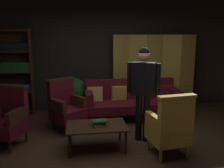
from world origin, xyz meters
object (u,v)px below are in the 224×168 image
object	(u,v)px
coffee_table	(97,128)
standing_figure	(143,86)
book_tan_leather	(100,125)
bookshelf	(14,70)
armchair_wing_left	(8,118)
velvet_couch	(131,99)
armchair_gilt_accent	(170,127)
book_black_cloth	(100,123)
armchair_wing_right	(66,106)
folding_screen	(154,71)
potted_plant	(75,94)
book_green_cloth	(100,121)

from	to	relation	value
coffee_table	standing_figure	world-z (taller)	standing_figure
standing_figure	book_tan_leather	world-z (taller)	standing_figure
bookshelf	armchair_wing_left	distance (m)	1.93
velvet_couch	armchair_gilt_accent	bearing A→B (deg)	-84.30
bookshelf	book_black_cloth	size ratio (longest dim) A/B	9.70
book_tan_leather	armchair_wing_right	bearing A→B (deg)	120.68
book_black_cloth	book_tan_leather	bearing A→B (deg)	90.00
folding_screen	potted_plant	size ratio (longest dim) A/B	2.39
velvet_couch	armchair_gilt_accent	distance (m)	1.90
velvet_couch	armchair_wing_right	xyz separation A→B (m)	(-1.47, -0.51, 0.03)
bookshelf	armchair_gilt_accent	world-z (taller)	bookshelf
coffee_table	book_tan_leather	size ratio (longest dim) A/B	4.18
coffee_table	potted_plant	size ratio (longest dim) A/B	1.12
armchair_gilt_accent	bookshelf	bearing A→B (deg)	137.67
folding_screen	potted_plant	xyz separation A→B (m)	(-2.03, -0.26, -0.47)
velvet_couch	potted_plant	xyz separation A→B (m)	(-1.28, 0.43, 0.06)
armchair_wing_right	book_black_cloth	bearing A→B (deg)	-59.32
standing_figure	book_black_cloth	distance (m)	1.01
armchair_wing_left	book_green_cloth	size ratio (longest dim) A/B	4.05
book_tan_leather	standing_figure	bearing A→B (deg)	16.97
armchair_gilt_accent	coffee_table	bearing A→B (deg)	159.57
armchair_gilt_accent	book_tan_leather	distance (m)	1.15
standing_figure	book_green_cloth	distance (m)	0.99
armchair_wing_left	book_black_cloth	xyz separation A→B (m)	(1.56, -0.41, -0.02)
folding_screen	book_green_cloth	size ratio (longest dim) A/B	8.31
armchair_gilt_accent	book_black_cloth	xyz separation A→B (m)	(-1.07, 0.40, -0.02)
folding_screen	potted_plant	bearing A→B (deg)	-172.78
armchair_gilt_accent	book_green_cloth	distance (m)	1.14
standing_figure	bookshelf	bearing A→B (deg)	142.83
book_black_cloth	armchair_wing_right	bearing A→B (deg)	120.68
coffee_table	book_tan_leather	xyz separation A→B (m)	(0.05, -0.02, 0.06)
bookshelf	book_green_cloth	world-z (taller)	bookshelf
armchair_wing_left	book_tan_leather	xyz separation A→B (m)	(1.56, -0.41, -0.06)
velvet_couch	armchair_wing_right	distance (m)	1.55
armchair_wing_left	armchair_wing_right	size ratio (longest dim) A/B	1.00
coffee_table	armchair_gilt_accent	bearing A→B (deg)	-20.43
bookshelf	book_green_cloth	xyz separation A→B (m)	(1.82, -2.23, -0.57)
armchair_wing_left	book_black_cloth	world-z (taller)	armchair_wing_left
bookshelf	armchair_wing_left	size ratio (longest dim) A/B	1.97
armchair_wing_right	book_green_cloth	size ratio (longest dim) A/B	4.05
velvet_couch	armchair_wing_right	size ratio (longest dim) A/B	2.04
book_black_cloth	armchair_gilt_accent	bearing A→B (deg)	-20.39
bookshelf	velvet_couch	bearing A→B (deg)	-15.29
coffee_table	armchair_wing_left	distance (m)	1.57
potted_plant	velvet_couch	bearing A→B (deg)	-18.42
armchair_wing_left	book_black_cloth	size ratio (longest dim) A/B	4.92
velvet_couch	book_tan_leather	xyz separation A→B (m)	(-0.88, -1.50, -0.02)
coffee_table	book_tan_leather	bearing A→B (deg)	-21.16
coffee_table	standing_figure	distance (m)	1.10
armchair_wing_right	potted_plant	distance (m)	0.96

